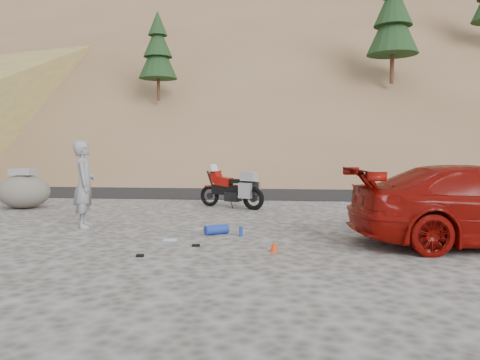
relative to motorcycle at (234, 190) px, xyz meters
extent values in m
plane|color=#44423F|center=(-1.19, -3.49, -0.55)|extent=(140.00, 140.00, 0.00)
cube|color=black|center=(-1.19, 5.51, -0.55)|extent=(120.00, 7.00, 0.05)
cube|color=brown|center=(0.81, 26.51, 7.45)|extent=(110.00, 51.90, 46.72)
cube|color=brown|center=(0.81, 26.51, 7.75)|extent=(110.00, 43.28, 36.46)
cube|color=brown|center=(0.81, 46.51, 13.45)|extent=(120.00, 40.00, 30.00)
cylinder|color=#3D2216|center=(-5.19, 10.51, 4.34)|extent=(0.17, 0.17, 1.40)
cone|color=black|center=(-5.19, 10.51, 5.89)|extent=(2.00, 2.00, 2.25)
cone|color=black|center=(-5.19, 10.51, 6.74)|extent=(1.50, 1.50, 1.76)
cone|color=black|center=(-5.19, 10.51, 7.59)|extent=(1.00, 1.00, 1.26)
cylinder|color=#3D2216|center=(6.81, 11.51, 5.39)|extent=(0.22, 0.22, 1.82)
cone|color=black|center=(6.81, 11.51, 7.40)|extent=(2.60, 2.60, 2.92)
cone|color=black|center=(6.81, 11.51, 8.51)|extent=(1.95, 1.95, 2.28)
torus|color=black|center=(-0.78, 0.36, -0.23)|extent=(0.63, 0.37, 0.64)
cylinder|color=black|center=(-0.78, 0.36, -0.23)|extent=(0.20, 0.13, 0.19)
torus|color=black|center=(0.59, -0.27, -0.23)|extent=(0.68, 0.41, 0.68)
cylinder|color=black|center=(0.59, -0.27, -0.23)|extent=(0.23, 0.16, 0.21)
cylinder|color=black|center=(-0.71, 0.33, 0.13)|extent=(0.35, 0.20, 0.79)
cylinder|color=black|center=(-0.59, 0.27, 0.50)|extent=(0.29, 0.57, 0.04)
cube|color=black|center=(-0.12, 0.06, -0.02)|extent=(1.16, 0.70, 0.29)
cube|color=black|center=(-0.03, 0.02, -0.21)|extent=(0.52, 0.45, 0.27)
cube|color=maroon|center=(-0.32, 0.15, 0.23)|extent=(0.58, 0.48, 0.30)
cube|color=maroon|center=(-0.56, 0.26, 0.34)|extent=(0.40, 0.42, 0.34)
cube|color=silver|center=(-0.62, 0.29, 0.60)|extent=(0.22, 0.31, 0.25)
cube|color=black|center=(0.10, -0.04, 0.25)|extent=(0.58, 0.42, 0.12)
cube|color=black|center=(0.44, -0.20, 0.21)|extent=(0.38, 0.30, 0.10)
cube|color=silver|center=(0.37, -0.44, 0.01)|extent=(0.40, 0.27, 0.44)
cube|color=silver|center=(0.58, 0.02, 0.01)|extent=(0.40, 0.27, 0.44)
cube|color=gray|center=(0.45, -0.21, 0.40)|extent=(0.51, 0.47, 0.25)
cube|color=maroon|center=(-0.78, 0.36, 0.06)|extent=(0.31, 0.23, 0.04)
cylinder|color=black|center=(-0.06, -0.16, -0.38)|extent=(0.11, 0.19, 0.35)
cylinder|color=silver|center=(0.35, -0.31, -0.16)|extent=(0.44, 0.26, 0.13)
imported|color=gray|center=(-2.94, -3.53, -0.55)|extent=(0.65, 0.81, 1.93)
ellipsoid|color=#605B52|center=(-6.10, -0.63, -0.06)|extent=(1.73, 1.56, 0.98)
cube|color=gray|center=(-6.10, -0.63, 0.52)|extent=(0.65, 0.50, 0.18)
cylinder|color=navy|center=(0.12, -4.06, -0.45)|extent=(0.52, 0.44, 0.20)
cylinder|color=navy|center=(0.64, -4.23, -0.45)|extent=(0.07, 0.07, 0.20)
cone|color=red|center=(1.35, -5.56, -0.45)|extent=(0.20, 0.20, 0.20)
cube|color=black|center=(-0.08, -5.25, -0.53)|extent=(0.14, 0.10, 0.04)
cube|color=black|center=(-0.83, -6.14, -0.53)|extent=(0.13, 0.11, 0.04)
cube|color=#94CAE4|center=(-0.68, -4.74, -0.55)|extent=(0.29, 0.23, 0.01)
camera|label=1|loc=(1.59, -13.47, 1.25)|focal=35.00mm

